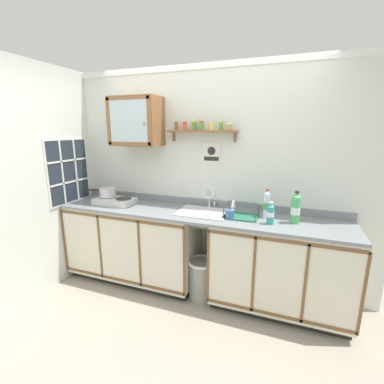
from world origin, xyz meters
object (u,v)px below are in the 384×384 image
warning_sign (212,154)px  bottle_soda_green_0 (296,209)px  bottle_water_clear_2 (266,205)px  dish_rack (240,215)px  wall_cabinet (136,122)px  sink (203,214)px  saucepan (107,192)px  bottle_detergent_teal_1 (271,214)px  trash_bin (202,278)px  mug (229,214)px  hot_plate_stove (115,201)px

warning_sign → bottle_soda_green_0: bearing=-16.4°
bottle_water_clear_2 → dish_rack: bottle_water_clear_2 is taller
wall_cabinet → warning_sign: bearing=10.7°
sink → saucepan: (-1.22, -0.03, 0.15)m
sink → dish_rack: bearing=-1.7°
sink → bottle_soda_green_0: bottle_soda_green_0 is taller
bottle_detergent_teal_1 → wall_cabinet: wall_cabinet is taller
saucepan → bottle_water_clear_2: 1.87m
bottle_soda_green_0 → trash_bin: size_ratio=0.71×
warning_sign → saucepan: bearing=-167.3°
wall_cabinet → warning_sign: wall_cabinet is taller
sink → dish_rack: sink is taller
bottle_water_clear_2 → mug: (-0.34, -0.14, -0.09)m
sink → trash_bin: sink is taller
mug → wall_cabinet: size_ratio=0.23×
dish_rack → bottle_soda_green_0: bearing=-0.8°
bottle_soda_green_0 → dish_rack: bottle_soda_green_0 is taller
bottle_soda_green_0 → wall_cabinet: 1.94m
bottle_water_clear_2 → warning_sign: warning_sign is taller
hot_plate_stove → bottle_detergent_teal_1: bearing=-2.5°
bottle_detergent_teal_1 → trash_bin: size_ratio=0.49×
sink → wall_cabinet: size_ratio=0.94×
bottle_soda_green_0 → bottle_water_clear_2: 0.28m
sink → bottle_water_clear_2: (0.65, 0.05, 0.16)m
hot_plate_stove → warning_sign: size_ratio=1.88×
bottle_water_clear_2 → trash_bin: bearing=-163.6°
bottle_detergent_teal_1 → warning_sign: 0.94m
wall_cabinet → trash_bin: (0.87, -0.22, -1.67)m
saucepan → bottle_soda_green_0: 2.14m
saucepan → wall_cabinet: size_ratio=0.67×
bottle_water_clear_2 → dish_rack: 0.28m
saucepan → dish_rack: 1.62m
hot_plate_stove → bottle_water_clear_2: size_ratio=1.55×
bottle_soda_green_0 → bottle_water_clear_2: bottle_soda_green_0 is taller
bottle_water_clear_2 → dish_rack: bearing=-166.7°
bottle_water_clear_2 → bottle_soda_green_0: bearing=-13.8°
sink → bottle_detergent_teal_1: bearing=-10.1°
sink → warning_sign: (0.01, 0.25, 0.63)m
mug → wall_cabinet: bearing=170.9°
dish_rack → mug: bearing=-137.8°
warning_sign → wall_cabinet: bearing=-169.3°
bottle_water_clear_2 → warning_sign: bearing=162.5°
bottle_soda_green_0 → dish_rack: 0.54m
sink → bottle_water_clear_2: bottle_water_clear_2 is taller
hot_plate_stove → bottle_soda_green_0: bottle_soda_green_0 is taller
sink → mug: bearing=-17.2°
bottle_water_clear_2 → dish_rack: size_ratio=0.88×
saucepan → bottle_water_clear_2: size_ratio=1.26×
dish_rack → wall_cabinet: size_ratio=0.60×
warning_sign → mug: bearing=-49.1°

